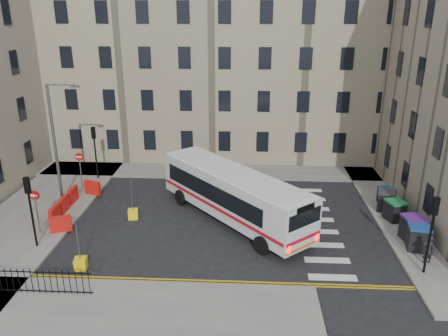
# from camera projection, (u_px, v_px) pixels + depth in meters

# --- Properties ---
(ground) EXTENTS (120.00, 120.00, 0.00)m
(ground) POSITION_uv_depth(u_px,v_px,m) (252.00, 221.00, 27.56)
(ground) COLOR black
(ground) RESTS_ON ground
(pavement_north) EXTENTS (36.00, 3.20, 0.15)m
(pavement_north) POSITION_uv_depth(u_px,v_px,m) (178.00, 171.00, 35.91)
(pavement_north) COLOR slate
(pavement_north) RESTS_ON ground
(pavement_east) EXTENTS (2.40, 26.00, 0.15)m
(pavement_east) POSITION_uv_depth(u_px,v_px,m) (379.00, 197.00, 30.84)
(pavement_east) COLOR slate
(pavement_east) RESTS_ON ground
(pavement_west) EXTENTS (6.00, 22.00, 0.15)m
(pavement_west) POSITION_uv_depth(u_px,v_px,m) (42.00, 208.00, 29.18)
(pavement_west) COLOR slate
(pavement_west) RESTS_ON ground
(pavement_sw) EXTENTS (20.00, 6.00, 0.15)m
(pavement_sw) POSITION_uv_depth(u_px,v_px,m) (88.00, 322.00, 18.51)
(pavement_sw) COLOR slate
(pavement_sw) RESTS_ON ground
(terrace_north) EXTENTS (38.30, 10.80, 17.20)m
(terrace_north) POSITION_uv_depth(u_px,v_px,m) (175.00, 56.00, 39.52)
(terrace_north) COLOR gray
(terrace_north) RESTS_ON ground
(traffic_light_east) EXTENTS (0.28, 0.22, 4.10)m
(traffic_light_east) POSITION_uv_depth(u_px,v_px,m) (432.00, 224.00, 20.99)
(traffic_light_east) COLOR black
(traffic_light_east) RESTS_ON pavement_east
(traffic_light_nw) EXTENTS (0.28, 0.22, 4.10)m
(traffic_light_nw) POSITION_uv_depth(u_px,v_px,m) (95.00, 145.00, 33.29)
(traffic_light_nw) COLOR black
(traffic_light_nw) RESTS_ON pavement_west
(traffic_light_sw) EXTENTS (0.28, 0.22, 4.10)m
(traffic_light_sw) POSITION_uv_depth(u_px,v_px,m) (30.00, 201.00, 23.44)
(traffic_light_sw) COLOR black
(traffic_light_sw) RESTS_ON pavement_west
(streetlamp) EXTENTS (0.50, 0.22, 8.14)m
(streetlamp) POSITION_uv_depth(u_px,v_px,m) (55.00, 143.00, 28.62)
(streetlamp) COLOR #595B5E
(streetlamp) RESTS_ON pavement_west
(no_entry_north) EXTENTS (0.60, 0.08, 3.00)m
(no_entry_north) POSITION_uv_depth(u_px,v_px,m) (80.00, 163.00, 31.71)
(no_entry_north) COLOR #595B5E
(no_entry_north) RESTS_ON pavement_west
(no_entry_south) EXTENTS (0.60, 0.08, 3.00)m
(no_entry_south) POSITION_uv_depth(u_px,v_px,m) (36.00, 203.00, 25.14)
(no_entry_south) COLOR #595B5E
(no_entry_south) RESTS_ON pavement_west
(roadworks_barriers) EXTENTS (1.66, 6.26, 1.00)m
(roadworks_barriers) POSITION_uv_depth(u_px,v_px,m) (70.00, 204.00, 28.41)
(roadworks_barriers) COLOR red
(roadworks_barriers) RESTS_ON pavement_west
(iron_railings) EXTENTS (7.80, 0.04, 1.20)m
(iron_railings) POSITION_uv_depth(u_px,v_px,m) (10.00, 281.00, 20.18)
(iron_railings) COLOR black
(iron_railings) RESTS_ON pavement_sw
(bus) EXTENTS (9.76, 10.67, 3.22)m
(bus) POSITION_uv_depth(u_px,v_px,m) (233.00, 193.00, 27.08)
(bus) COLOR silver
(bus) RESTS_ON ground
(wheelie_bin_a) EXTENTS (1.33, 1.47, 1.43)m
(wheelie_bin_a) POSITION_uv_depth(u_px,v_px,m) (418.00, 236.00, 23.88)
(wheelie_bin_a) COLOR black
(wheelie_bin_a) RESTS_ON pavement_east
(wheelie_bin_b) EXTENTS (1.35, 1.49, 1.44)m
(wheelie_bin_b) POSITION_uv_depth(u_px,v_px,m) (413.00, 229.00, 24.73)
(wheelie_bin_b) COLOR black
(wheelie_bin_b) RESTS_ON pavement_east
(wheelie_bin_c) EXTENTS (1.30, 1.40, 1.28)m
(wheelie_bin_c) POSITION_uv_depth(u_px,v_px,m) (395.00, 210.00, 27.18)
(wheelie_bin_c) COLOR black
(wheelie_bin_c) RESTS_ON pavement_east
(wheelie_bin_d) EXTENTS (1.36, 1.47, 1.33)m
(wheelie_bin_d) POSITION_uv_depth(u_px,v_px,m) (386.00, 200.00, 28.56)
(wheelie_bin_d) COLOR black
(wheelie_bin_d) RESTS_ON pavement_east
(wheelie_bin_e) EXTENTS (1.11, 1.21, 1.12)m
(wheelie_bin_e) POSITION_uv_depth(u_px,v_px,m) (386.00, 196.00, 29.51)
(wheelie_bin_e) COLOR black
(wheelie_bin_e) RESTS_ON pavement_east
(pedestrian) EXTENTS (0.61, 0.43, 1.59)m
(pedestrian) POSITION_uv_depth(u_px,v_px,m) (428.00, 249.00, 22.47)
(pedestrian) COLOR black
(pedestrian) RESTS_ON pavement_east
(bollard_yellow) EXTENTS (0.70, 0.70, 0.60)m
(bollard_yellow) POSITION_uv_depth(u_px,v_px,m) (133.00, 214.00, 27.81)
(bollard_yellow) COLOR #FFF00E
(bollard_yellow) RESTS_ON ground
(bollard_chevron) EXTENTS (0.68, 0.68, 0.60)m
(bollard_chevron) POSITION_uv_depth(u_px,v_px,m) (81.00, 263.00, 22.40)
(bollard_chevron) COLOR yellow
(bollard_chevron) RESTS_ON ground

